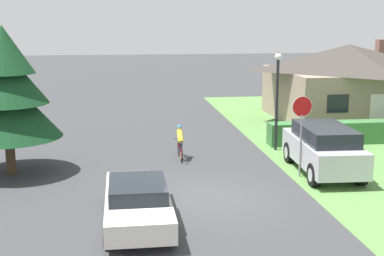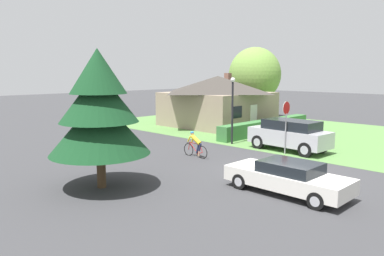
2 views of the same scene
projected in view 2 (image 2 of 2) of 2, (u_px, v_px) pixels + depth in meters
name	position (u px, v px, depth m)	size (l,w,h in m)	color
ground_plane	(278.00, 173.00, 16.94)	(140.00, 140.00, 0.00)	#38383A
grass_verge_right	(315.00, 134.00, 27.76)	(16.00, 36.00, 0.01)	#568442
cottage_house	(218.00, 100.00, 32.37)	(8.41, 8.19, 4.50)	gray
hedge_row	(267.00, 127.00, 28.09)	(10.44, 0.90, 1.03)	#387038
sedan_left_lane	(288.00, 177.00, 14.04)	(1.86, 4.70, 1.25)	silver
cyclist	(196.00, 145.00, 20.15)	(0.44, 1.76, 1.40)	black
parked_suv_right	(290.00, 135.00, 21.75)	(2.12, 4.75, 1.82)	#B7B7BC
stop_sign	(286.00, 117.00, 20.65)	(0.75, 0.07, 2.98)	gray
street_lamp	(232.00, 102.00, 23.58)	(0.30, 0.30, 4.29)	black
conifer_tall_near	(99.00, 109.00, 14.46)	(3.92, 3.92, 5.46)	#4C3823
deciduous_tree_right	(255.00, 75.00, 37.15)	(5.13, 5.13, 7.04)	#4C3823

